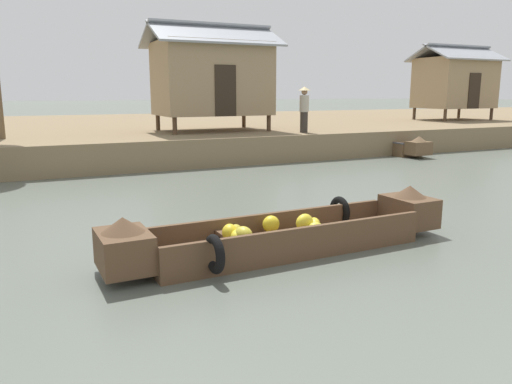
% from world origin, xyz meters
% --- Properties ---
extents(ground_plane, '(300.00, 300.00, 0.00)m').
position_xyz_m(ground_plane, '(0.00, 10.00, 0.00)').
color(ground_plane, '#596056').
extents(riverbank_strip, '(160.00, 20.00, 0.93)m').
position_xyz_m(riverbank_strip, '(0.00, 24.07, 0.47)').
color(riverbank_strip, '#7F6B4C').
rests_on(riverbank_strip, ground).
extents(banana_boat, '(5.54, 1.80, 0.82)m').
position_xyz_m(banana_boat, '(-0.69, 5.60, 0.29)').
color(banana_boat, brown).
rests_on(banana_boat, ground).
extents(fishing_skiff_distant, '(1.14, 5.66, 0.81)m').
position_xyz_m(fishing_skiff_distant, '(9.13, 15.66, 0.28)').
color(fishing_skiff_distant, brown).
rests_on(fishing_skiff_distant, ground).
extents(stilt_house_left, '(4.77, 3.23, 3.99)m').
position_xyz_m(stilt_house_left, '(2.51, 17.34, 2.95)').
color(stilt_house_left, '#4C3826').
rests_on(stilt_house_left, riverbank_strip).
extents(stilt_house_mid_left, '(4.44, 3.09, 3.92)m').
position_xyz_m(stilt_house_mid_left, '(17.03, 19.21, 2.94)').
color(stilt_house_mid_left, '#4C3826').
rests_on(stilt_house_mid_left, riverbank_strip).
extents(vendor_person, '(0.44, 0.44, 1.66)m').
position_xyz_m(vendor_person, '(5.25, 15.08, 1.86)').
color(vendor_person, '#332D28').
rests_on(vendor_person, riverbank_strip).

